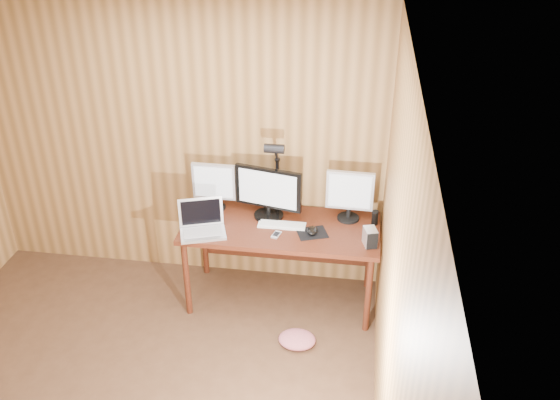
% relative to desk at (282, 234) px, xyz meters
% --- Properties ---
extents(room_shell, '(4.00, 4.00, 4.00)m').
position_rel_desk_xyz_m(room_shell, '(-0.93, -1.70, 0.62)').
color(room_shell, '#4C301D').
rests_on(room_shell, ground).
extents(desk, '(1.60, 0.70, 0.75)m').
position_rel_desk_xyz_m(desk, '(0.00, 0.00, 0.00)').
color(desk, '#471C0E').
rests_on(desk, floor).
extents(monitor_center, '(0.56, 0.25, 0.44)m').
position_rel_desk_xyz_m(monitor_center, '(-0.12, 0.06, 0.35)').
color(monitor_center, black).
rests_on(monitor_center, desk).
extents(monitor_left, '(0.37, 0.17, 0.42)m').
position_rel_desk_xyz_m(monitor_left, '(-0.60, 0.13, 0.34)').
color(monitor_left, black).
rests_on(monitor_left, desk).
extents(monitor_right, '(0.39, 0.18, 0.44)m').
position_rel_desk_xyz_m(monitor_right, '(0.54, 0.12, 0.36)').
color(monitor_right, black).
rests_on(monitor_right, desk).
extents(laptop, '(0.42, 0.38, 0.26)m').
position_rel_desk_xyz_m(laptop, '(-0.61, -0.24, 0.18)').
color(laptop, silver).
rests_on(laptop, desk).
extents(keyboard, '(0.39, 0.12, 0.02)m').
position_rel_desk_xyz_m(keyboard, '(0.01, -0.07, 0.13)').
color(keyboard, white).
rests_on(keyboard, desk).
extents(mousepad, '(0.28, 0.26, 0.00)m').
position_rel_desk_xyz_m(mousepad, '(0.26, -0.15, 0.12)').
color(mousepad, black).
rests_on(mousepad, desk).
extents(mouse, '(0.11, 0.14, 0.04)m').
position_rel_desk_xyz_m(mouse, '(0.26, -0.15, 0.15)').
color(mouse, black).
rests_on(mouse, mousepad).
extents(hard_drive, '(0.12, 0.15, 0.14)m').
position_rel_desk_xyz_m(hard_drive, '(0.72, -0.25, 0.19)').
color(hard_drive, silver).
rests_on(hard_drive, desk).
extents(phone, '(0.08, 0.12, 0.01)m').
position_rel_desk_xyz_m(phone, '(-0.02, -0.22, 0.13)').
color(phone, silver).
rests_on(phone, desk).
extents(speaker, '(0.05, 0.05, 0.12)m').
position_rel_desk_xyz_m(speaker, '(0.75, 0.06, 0.18)').
color(speaker, black).
rests_on(speaker, desk).
extents(desk_lamp, '(0.16, 0.23, 0.70)m').
position_rel_desk_xyz_m(desk_lamp, '(-0.07, 0.15, 0.55)').
color(desk_lamp, black).
rests_on(desk_lamp, desk).
extents(fabric_pile, '(0.30, 0.25, 0.09)m').
position_rel_desk_xyz_m(fabric_pile, '(0.21, -0.62, -0.58)').
color(fabric_pile, '#B75862').
rests_on(fabric_pile, floor).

